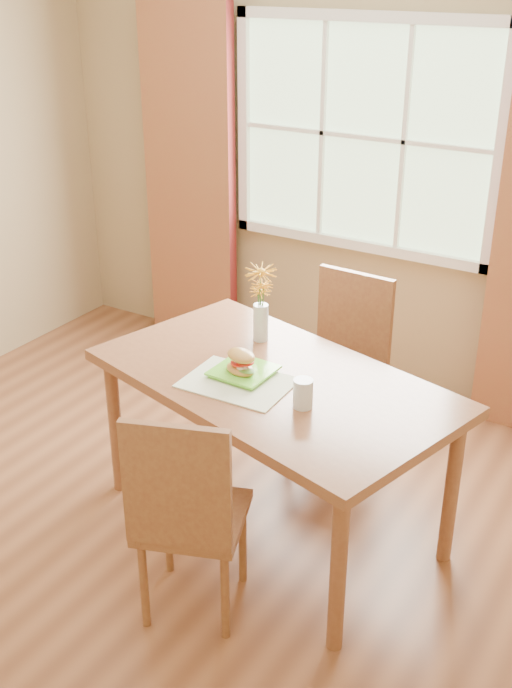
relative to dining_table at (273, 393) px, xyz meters
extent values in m
cube|color=brown|center=(-0.33, -0.31, -0.70)|extent=(4.20, 3.80, 0.02)
cube|color=tan|center=(-0.33, 1.60, 0.66)|extent=(4.20, 0.02, 2.70)
cube|color=#AED4A0|center=(-0.33, 1.57, 0.81)|extent=(1.50, 0.02, 1.20)
cube|color=white|center=(-0.33, 1.54, 1.44)|extent=(1.62, 0.04, 0.06)
cube|color=white|center=(-0.33, 1.54, 0.18)|extent=(1.62, 0.04, 0.06)
cube|color=white|center=(-1.11, 1.54, 0.81)|extent=(0.06, 0.04, 1.32)
cube|color=white|center=(0.45, 1.54, 0.81)|extent=(0.06, 0.04, 1.32)
cube|color=white|center=(-0.33, 1.54, 0.81)|extent=(1.50, 0.03, 0.02)
cube|color=maroon|center=(-1.48, 1.47, 0.41)|extent=(0.65, 0.08, 2.20)
cube|color=brown|center=(0.00, 0.00, 0.06)|extent=(1.76, 1.27, 0.05)
cylinder|color=brown|center=(-0.78, -0.17, -0.33)|extent=(0.06, 0.06, 0.72)
cylinder|color=brown|center=(0.59, -0.54, -0.33)|extent=(0.06, 0.06, 0.72)
cylinder|color=brown|center=(-0.59, 0.54, -0.33)|extent=(0.06, 0.06, 0.72)
cylinder|color=brown|center=(0.78, 0.17, -0.33)|extent=(0.06, 0.06, 0.72)
cube|color=brown|center=(0.00, -0.62, -0.26)|extent=(0.52, 0.52, 0.04)
cube|color=brown|center=(0.06, -0.79, 0.01)|extent=(0.39, 0.17, 0.52)
cylinder|color=brown|center=(-0.10, -0.83, -0.49)|extent=(0.03, 0.03, 0.41)
cylinder|color=brown|center=(0.21, -0.72, -0.49)|extent=(0.03, 0.03, 0.41)
cylinder|color=brown|center=(-0.21, -0.52, -0.49)|extent=(0.03, 0.03, 0.41)
cylinder|color=brown|center=(0.10, -0.41, -0.49)|extent=(0.03, 0.03, 0.41)
cube|color=brown|center=(0.00, 0.62, -0.25)|extent=(0.43, 0.43, 0.04)
cube|color=brown|center=(0.01, 0.81, 0.04)|extent=(0.41, 0.05, 0.53)
cylinder|color=brown|center=(-0.18, 0.46, -0.48)|extent=(0.04, 0.04, 0.42)
cylinder|color=brown|center=(0.16, 0.44, -0.48)|extent=(0.04, 0.04, 0.42)
cylinder|color=brown|center=(-0.16, 0.80, -0.48)|extent=(0.04, 0.04, 0.42)
cylinder|color=brown|center=(0.18, 0.78, -0.48)|extent=(0.04, 0.04, 0.42)
cube|color=beige|center=(-0.10, -0.13, 0.08)|extent=(0.46, 0.34, 0.01)
cube|color=#6EE138|center=(-0.12, -0.05, 0.09)|extent=(0.25, 0.25, 0.01)
ellipsoid|color=gold|center=(-0.12, -0.08, 0.12)|extent=(0.17, 0.14, 0.04)
ellipsoid|color=#4C8C2D|center=(-0.08, -0.10, 0.13)|extent=(0.08, 0.05, 0.01)
cylinder|color=red|center=(-0.13, -0.08, 0.15)|extent=(0.08, 0.08, 0.01)
cylinder|color=red|center=(-0.10, -0.07, 0.15)|extent=(0.07, 0.07, 0.01)
ellipsoid|color=gold|center=(-0.12, -0.08, 0.18)|extent=(0.17, 0.14, 0.05)
cylinder|color=silver|center=(0.23, -0.16, 0.14)|extent=(0.08, 0.08, 0.12)
cylinder|color=silver|center=(0.23, -0.16, 0.13)|extent=(0.07, 0.07, 0.10)
cylinder|color=silver|center=(-0.24, 0.29, 0.17)|extent=(0.07, 0.07, 0.18)
cylinder|color=silver|center=(-0.24, 0.29, 0.12)|extent=(0.06, 0.06, 0.09)
cylinder|color=#3D7028|center=(-0.24, 0.29, 0.25)|extent=(0.01, 0.01, 0.34)
cylinder|color=#3D7028|center=(-0.23, 0.28, 0.22)|extent=(0.01, 0.01, 0.28)
cylinder|color=#3D7028|center=(-0.25, 0.30, 0.20)|extent=(0.01, 0.01, 0.24)
camera|label=1|loc=(1.53, -2.66, 1.72)|focal=42.00mm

